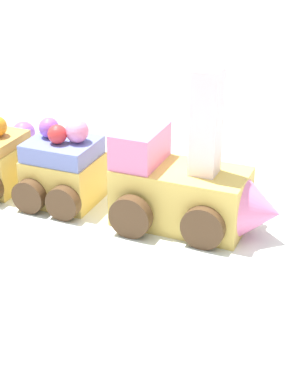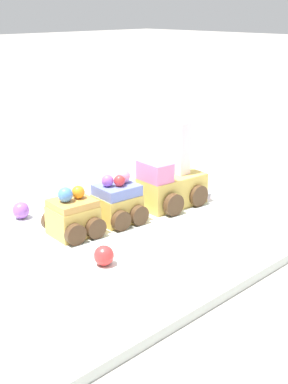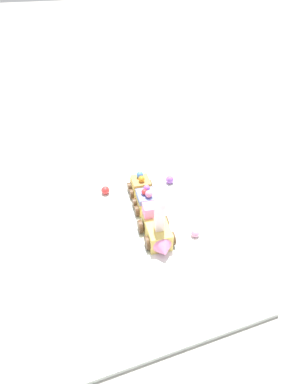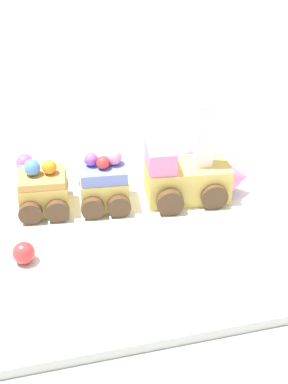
{
  "view_description": "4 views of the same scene",
  "coord_description": "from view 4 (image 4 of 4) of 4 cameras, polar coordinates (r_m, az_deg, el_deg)",
  "views": [
    {
      "loc": [
        0.17,
        -0.4,
        0.26
      ],
      "look_at": [
        0.04,
        0.02,
        0.04
      ],
      "focal_mm": 60.0,
      "sensor_mm": 36.0,
      "label": 1
    },
    {
      "loc": [
        -0.51,
        -0.48,
        0.3
      ],
      "look_at": [
        -0.05,
        -0.02,
        0.07
      ],
      "focal_mm": 50.0,
      "sensor_mm": 36.0,
      "label": 2
    },
    {
      "loc": [
        0.53,
        -0.16,
        0.55
      ],
      "look_at": [
        -0.04,
        0.03,
        0.07
      ],
      "focal_mm": 28.0,
      "sensor_mm": 36.0,
      "label": 3
    },
    {
      "loc": [
        -0.12,
        -0.5,
        0.38
      ],
      "look_at": [
        0.01,
        0.01,
        0.04
      ],
      "focal_mm": 50.0,
      "sensor_mm": 36.0,
      "label": 4
    }
  ],
  "objects": [
    {
      "name": "gumball_red",
      "position": [
        0.58,
        -12.72,
        -6.35
      ],
      "size": [
        0.02,
        0.02,
        0.02
      ],
      "primitive_type": "sphere",
      "color": "red",
      "rests_on": "display_board"
    },
    {
      "name": "ground_plane",
      "position": [
        0.65,
        -0.28,
        -3.66
      ],
      "size": [
        10.0,
        10.0,
        0.0
      ],
      "primitive_type": "plane",
      "color": "gray"
    },
    {
      "name": "cake_car_blueberry",
      "position": [
        0.65,
        -4.31,
        0.8
      ],
      "size": [
        0.07,
        0.07,
        0.07
      ],
      "rotation": [
        0.0,
        0.0,
        -0.1
      ],
      "color": "#E0BC56",
      "rests_on": "display_board"
    },
    {
      "name": "display_board",
      "position": [
        0.64,
        -0.28,
        -3.23
      ],
      "size": [
        0.66,
        0.37,
        0.01
      ],
      "primitive_type": "cube",
      "color": "silver",
      "rests_on": "ground_plane"
    },
    {
      "name": "cake_train_locomotive",
      "position": [
        0.66,
        5.25,
        1.78
      ],
      "size": [
        0.13,
        0.08,
        0.13
      ],
      "rotation": [
        0.0,
        0.0,
        -0.1
      ],
      "color": "#E0BC56",
      "rests_on": "display_board"
    },
    {
      "name": "gumball_pink",
      "position": [
        0.75,
        4.5,
        4.09
      ],
      "size": [
        0.02,
        0.02,
        0.02
      ],
      "primitive_type": "sphere",
      "color": "pink",
      "rests_on": "display_board"
    },
    {
      "name": "cake_car_caramel",
      "position": [
        0.65,
        -10.68,
        0.11
      ],
      "size": [
        0.07,
        0.07,
        0.07
      ],
      "rotation": [
        0.0,
        0.0,
        -0.1
      ],
      "color": "#E0BC56",
      "rests_on": "display_board"
    },
    {
      "name": "gumball_purple",
      "position": [
        0.74,
        -12.61,
        3.08
      ],
      "size": [
        0.02,
        0.02,
        0.02
      ],
      "primitive_type": "sphere",
      "color": "#9956C6",
      "rests_on": "display_board"
    }
  ]
}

